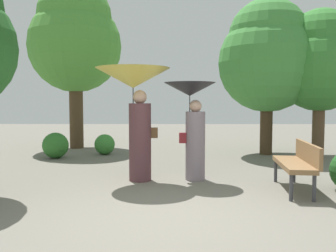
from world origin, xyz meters
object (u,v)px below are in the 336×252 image
object	(u,v)px
park_bench	(298,161)
tree_near_right	(320,60)
person_right	(192,113)
tree_mid_right	(268,55)
tree_near_left	(75,38)
person_left	(135,95)

from	to	relation	value
park_bench	tree_near_right	xyz separation A→B (m)	(1.97, 4.00, 2.16)
person_right	park_bench	xyz separation A→B (m)	(1.76, -0.88, -0.79)
tree_mid_right	park_bench	bearing A→B (deg)	-97.77
park_bench	tree_near_right	size ratio (longest dim) A/B	0.38
tree_near_left	tree_near_right	world-z (taller)	tree_near_left
person_right	tree_near_right	distance (m)	5.05
person_left	person_right	world-z (taller)	person_left
park_bench	tree_near_left	world-z (taller)	tree_near_left
tree_near_left	person_left	bearing A→B (deg)	-63.79
tree_near_right	tree_mid_right	size ratio (longest dim) A/B	0.92
park_bench	tree_near_left	size ratio (longest dim) A/B	0.28
park_bench	person_left	bearing A→B (deg)	-99.32
tree_near_left	tree_mid_right	distance (m)	6.11
park_bench	tree_mid_right	size ratio (longest dim) A/B	0.35
person_left	tree_near_left	world-z (taller)	tree_near_left
person_right	tree_near_left	world-z (taller)	tree_near_left
person_left	tree_mid_right	size ratio (longest dim) A/B	0.49
park_bench	tree_near_left	distance (m)	8.41
person_left	park_bench	bearing A→B (deg)	-113.56
tree_near_right	tree_near_left	bearing A→B (deg)	166.50
person_right	park_bench	bearing A→B (deg)	-124.50
park_bench	tree_near_left	bearing A→B (deg)	-130.99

